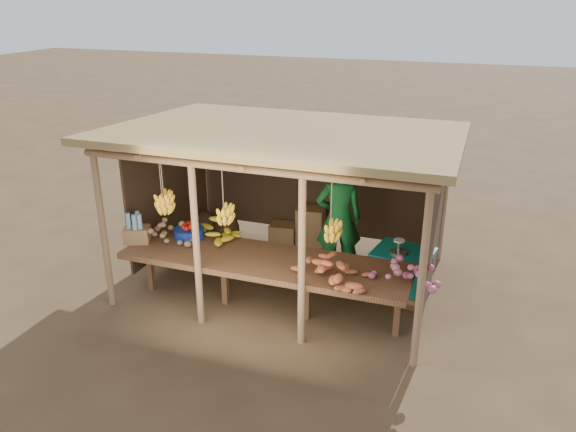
% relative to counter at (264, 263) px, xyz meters
% --- Properties ---
extents(ground, '(60.00, 60.00, 0.00)m').
position_rel_counter_xyz_m(ground, '(-0.00, 0.95, -0.74)').
color(ground, brown).
rests_on(ground, ground).
extents(stall_structure, '(4.70, 3.50, 2.43)m').
position_rel_counter_xyz_m(stall_structure, '(-0.01, 0.89, 1.17)').
color(stall_structure, '#9E7651').
rests_on(stall_structure, ground).
extents(counter, '(3.90, 1.05, 0.80)m').
position_rel_counter_xyz_m(counter, '(0.00, 0.00, 0.00)').
color(counter, brown).
rests_on(counter, ground).
extents(potato_heap, '(1.00, 0.82, 0.36)m').
position_rel_counter_xyz_m(potato_heap, '(-1.52, 0.10, 0.24)').
color(potato_heap, '#95714D').
rests_on(potato_heap, counter).
extents(sweet_potato_heap, '(0.94, 0.58, 0.36)m').
position_rel_counter_xyz_m(sweet_potato_heap, '(0.97, -0.29, 0.24)').
color(sweet_potato_heap, '#BF5831').
rests_on(sweet_potato_heap, counter).
extents(onion_heap, '(1.02, 0.75, 0.36)m').
position_rel_counter_xyz_m(onion_heap, '(1.90, -0.08, 0.24)').
color(onion_heap, '#C5607B').
rests_on(onion_heap, counter).
extents(banana_pile, '(0.72, 0.46, 0.35)m').
position_rel_counter_xyz_m(banana_pile, '(-0.98, 0.37, 0.24)').
color(banana_pile, yellow).
rests_on(banana_pile, counter).
extents(tomato_basin, '(0.43, 0.43, 0.23)m').
position_rel_counter_xyz_m(tomato_basin, '(-1.26, 0.26, 0.15)').
color(tomato_basin, navy).
rests_on(tomato_basin, counter).
extents(bottle_box, '(0.42, 0.38, 0.44)m').
position_rel_counter_xyz_m(bottle_box, '(-1.90, -0.09, 0.23)').
color(bottle_box, olive).
rests_on(bottle_box, counter).
extents(vendor, '(0.81, 0.68, 1.90)m').
position_rel_counter_xyz_m(vendor, '(0.68, 1.31, 0.21)').
color(vendor, '#176A2C').
rests_on(vendor, ground).
extents(tarp_crate, '(0.90, 0.82, 0.95)m').
position_rel_counter_xyz_m(tarp_crate, '(1.69, 1.01, -0.35)').
color(tarp_crate, brown).
rests_on(tarp_crate, ground).
extents(carton_stack, '(0.99, 0.42, 0.72)m').
position_rel_counter_xyz_m(carton_stack, '(-0.18, 2.15, -0.42)').
color(carton_stack, olive).
rests_on(carton_stack, ground).
extents(burlap_sacks, '(0.88, 0.46, 0.62)m').
position_rel_counter_xyz_m(burlap_sacks, '(-1.69, 1.92, -0.47)').
color(burlap_sacks, '#463220').
rests_on(burlap_sacks, ground).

